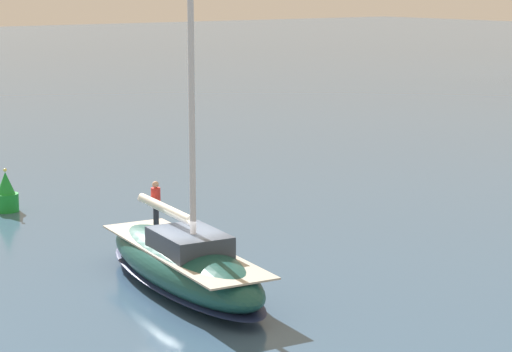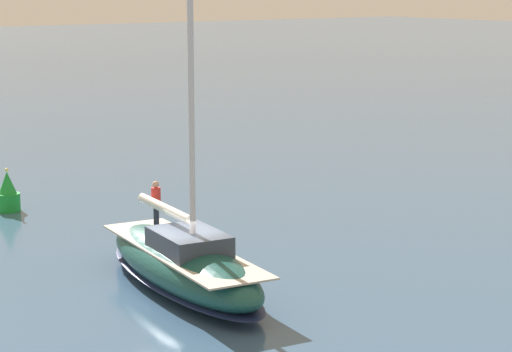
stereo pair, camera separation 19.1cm
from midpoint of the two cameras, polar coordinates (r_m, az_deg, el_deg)
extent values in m
plane|color=#385675|center=(33.53, -4.32, -6.46)|extent=(400.00, 400.00, 0.00)
ellipsoid|color=#194C47|center=(33.29, -4.34, -5.06)|extent=(10.26, 4.06, 1.70)
ellipsoid|color=#19234C|center=(33.42, -4.33, -5.83)|extent=(10.36, 4.10, 0.20)
cube|color=#BCB7A8|center=(33.15, -4.35, -4.24)|extent=(9.02, 3.46, 0.06)
cube|color=#333D4C|center=(32.62, -3.99, -3.80)|extent=(3.03, 2.30, 0.70)
cylinder|color=silver|center=(31.37, -3.90, 6.54)|extent=(0.20, 0.20, 12.48)
cylinder|color=silver|center=(34.19, -5.39, -2.01)|extent=(4.48, 0.75, 0.17)
cylinder|color=silver|center=(34.16, -5.40, -1.81)|extent=(4.04, 0.79, 0.27)
cylinder|color=#232838|center=(35.83, -5.88, -2.36)|extent=(0.22, 0.22, 0.85)
cylinder|color=red|center=(35.67, -5.91, -1.18)|extent=(0.38, 0.38, 0.65)
sphere|color=tan|center=(35.58, -5.92, -0.48)|extent=(0.24, 0.24, 0.24)
cylinder|color=green|center=(45.88, -14.18, -1.48)|extent=(1.08, 1.08, 0.81)
cone|color=green|center=(45.70, -14.24, -0.38)|extent=(0.81, 0.81, 0.99)
sphere|color=#F2F266|center=(45.59, -14.27, 0.33)|extent=(0.16, 0.16, 0.16)
camera|label=1|loc=(0.10, -90.16, -0.03)|focal=70.00mm
camera|label=2|loc=(0.10, 89.84, 0.03)|focal=70.00mm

